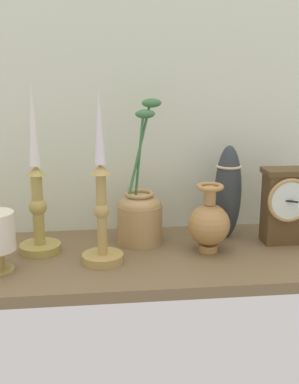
{
  "coord_description": "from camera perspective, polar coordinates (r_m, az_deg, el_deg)",
  "views": [
    {
      "loc": [
        -10.51,
        -103.92,
        41.79
      ],
      "look_at": [
        1.43,
        0.0,
        14.0
      ],
      "focal_mm": 47.74,
      "sensor_mm": 36.0,
      "label": 1
    }
  ],
  "objects": [
    {
      "name": "ground_plane",
      "position": [
        1.13,
        -0.73,
        -7.49
      ],
      "size": [
        100.0,
        36.0,
        2.4
      ],
      "primitive_type": "cube",
      "color": "brown"
    },
    {
      "name": "back_wall",
      "position": [
        1.23,
        -1.67,
        10.55
      ],
      "size": [
        120.0,
        2.0,
        65.0
      ],
      "primitive_type": "cube",
      "color": "silver",
      "rests_on": "ground_plane"
    },
    {
      "name": "mantel_clock",
      "position": [
        1.2,
        14.84,
        -1.39
      ],
      "size": [
        10.14,
        8.03,
        17.41
      ],
      "color": "brown",
      "rests_on": "ground_plane"
    },
    {
      "name": "candlestick_tall_left",
      "position": [
        1.13,
        -12.41,
        -1.02
      ],
      "size": [
        9.11,
        9.11,
        37.03
      ],
      "color": "#AC9647",
      "rests_on": "ground_plane"
    },
    {
      "name": "candlestick_tall_center",
      "position": [
        1.05,
        -5.38,
        -1.93
      ],
      "size": [
        8.69,
        8.69,
        36.17
      ],
      "color": "tan",
      "rests_on": "ground_plane"
    },
    {
      "name": "brass_vase_bulbous",
      "position": [
        1.13,
        6.63,
        -3.4
      ],
      "size": [
        9.23,
        9.23,
        15.3
      ],
      "color": "#B08247",
      "rests_on": "ground_plane"
    },
    {
      "name": "brass_vase_jar",
      "position": [
        1.17,
        -0.88,
        -2.35
      ],
      "size": [
        10.45,
        10.45,
        32.95
      ],
      "color": "tan",
      "rests_on": "ground_plane"
    },
    {
      "name": "tall_ceramic_vase",
      "position": [
        1.21,
        8.76,
        0.06
      ],
      "size": [
        6.25,
        6.25,
        22.15
      ],
      "color": "#32383B",
      "rests_on": "ground_plane"
    }
  ]
}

